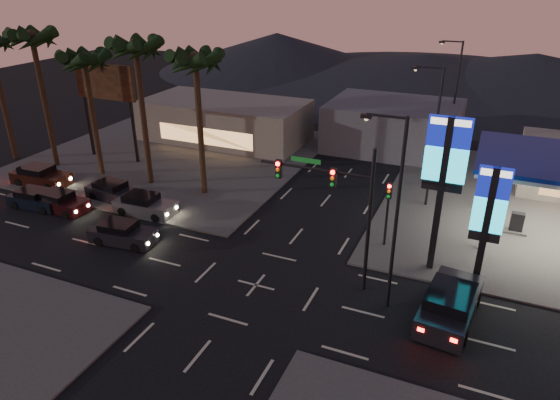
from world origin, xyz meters
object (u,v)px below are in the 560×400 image
at_px(car_lane_a_mid, 60,202).
at_px(car_lane_b_front, 144,205).
at_px(pylon_sign_tall, 445,165).
at_px(car_lane_a_rear, 36,199).
at_px(pylon_sign_short, 489,211).
at_px(traffic_signal_mast, 337,196).
at_px(car_lane_b_mid, 113,192).
at_px(suv_station, 450,304).
at_px(car_lane_a_front, 123,233).
at_px(car_lane_b_rear, 40,176).

relative_size(car_lane_a_mid, car_lane_b_front, 0.96).
relative_size(pylon_sign_tall, car_lane_a_rear, 2.14).
bearing_deg(pylon_sign_short, car_lane_a_rear, -176.44).
distance_m(car_lane_a_rear, car_lane_b_front, 8.25).
bearing_deg(car_lane_a_mid, traffic_signal_mast, -2.54).
bearing_deg(pylon_sign_tall, car_lane_b_front, -178.10).
xyz_separation_m(car_lane_b_mid, suv_station, (24.63, -4.64, 0.18)).
bearing_deg(car_lane_a_front, car_lane_a_mid, 164.64).
bearing_deg(car_lane_a_rear, car_lane_b_rear, 132.32).
relative_size(pylon_sign_tall, car_lane_a_front, 2.05).
height_order(pylon_sign_short, traffic_signal_mast, traffic_signal_mast).
height_order(car_lane_a_rear, car_lane_b_front, car_lane_b_front).
distance_m(pylon_sign_tall, car_lane_a_front, 19.68).
bearing_deg(car_lane_a_rear, car_lane_a_mid, 7.52).
bearing_deg(pylon_sign_tall, car_lane_a_front, -165.97).
height_order(car_lane_a_rear, car_lane_b_mid, car_lane_b_mid).
distance_m(traffic_signal_mast, car_lane_b_front, 15.75).
relative_size(pylon_sign_short, car_lane_b_front, 1.55).
relative_size(pylon_sign_tall, car_lane_b_rear, 1.84).
bearing_deg(traffic_signal_mast, car_lane_b_mid, 168.18).
xyz_separation_m(pylon_sign_tall, pylon_sign_short, (2.50, -1.00, -1.74)).
bearing_deg(suv_station, traffic_signal_mast, 172.75).
bearing_deg(pylon_sign_short, pylon_sign_tall, 158.20).
distance_m(car_lane_a_mid, suv_station, 26.98).
distance_m(car_lane_a_front, car_lane_b_mid, 6.91).
distance_m(pylon_sign_short, car_lane_b_front, 22.41).
height_order(traffic_signal_mast, car_lane_b_mid, traffic_signal_mast).
bearing_deg(car_lane_b_front, pylon_sign_tall, 1.90).
relative_size(pylon_sign_short, car_lane_a_rear, 1.66).
bearing_deg(traffic_signal_mast, car_lane_a_rear, 178.37).
height_order(pylon_sign_short, car_lane_b_front, pylon_sign_short).
bearing_deg(car_lane_b_rear, car_lane_a_front, -21.96).
distance_m(car_lane_a_mid, car_lane_b_rear, 5.76).
xyz_separation_m(pylon_sign_short, traffic_signal_mast, (-7.24, -2.51, 0.57)).
distance_m(traffic_signal_mast, car_lane_a_front, 14.31).
bearing_deg(pylon_sign_tall, car_lane_a_rear, -174.05).
bearing_deg(car_lane_b_rear, pylon_sign_short, -2.32).
distance_m(car_lane_b_front, car_lane_b_mid, 3.72).
distance_m(traffic_signal_mast, car_lane_b_mid, 19.34).
relative_size(pylon_sign_short, car_lane_a_mid, 1.61).
xyz_separation_m(pylon_sign_tall, car_lane_b_mid, (-23.14, 0.34, -5.73)).
distance_m(car_lane_a_front, car_lane_a_mid, 7.44).
bearing_deg(car_lane_a_mid, car_lane_b_rear, 149.51).
distance_m(traffic_signal_mast, car_lane_a_mid, 21.22).
bearing_deg(car_lane_b_mid, car_lane_b_front, -15.35).
bearing_deg(car_lane_a_rear, pylon_sign_short, 3.56).
xyz_separation_m(pylon_sign_tall, car_lane_a_rear, (-27.49, -2.86, -5.77)).
bearing_deg(pylon_sign_short, suv_station, -106.99).
relative_size(car_lane_a_front, car_lane_b_front, 0.97).
bearing_deg(car_lane_b_mid, car_lane_b_rear, -179.94).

